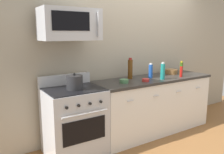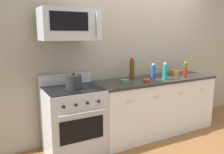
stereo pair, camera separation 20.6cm
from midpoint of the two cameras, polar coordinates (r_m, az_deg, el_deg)
The scene contains 14 objects.
ground_plane at distance 4.11m, azimuth 8.48°, elevation -12.90°, with size 6.24×6.24×0.00m, color brown.
back_wall at distance 4.10m, azimuth 5.21°, elevation 6.63°, with size 5.20×0.10×2.70m, color #9E937F.
counter_unit at distance 3.95m, azimuth 8.67°, elevation -6.77°, with size 2.11×0.66×0.92m.
range_oven at distance 3.24m, azimuth -11.18°, elevation -10.65°, with size 0.76×0.69×1.07m.
microwave at distance 3.06m, azimuth -12.37°, elevation 12.58°, with size 0.74×0.44×0.40m.
bottle_hot_sauce_red at distance 4.00m, azimuth 15.34°, elevation 1.36°, with size 0.05×0.05×0.20m.
bottle_sparkling_teal at distance 3.71m, azimuth 10.89°, elevation 1.40°, with size 0.07×0.07×0.27m.
bottle_olive_oil at distance 4.14m, azimuth 15.41°, elevation 1.99°, with size 0.06×0.06×0.25m.
bottle_soda_blue at distance 3.81m, azimuth 8.01°, elevation 1.49°, with size 0.07×0.07×0.24m.
bottle_wine_amber at distance 3.70m, azimuth 2.93°, elevation 2.02°, with size 0.08×0.08×0.34m.
bowl_green_glaze at distance 3.39m, azimuth 1.26°, elevation -1.02°, with size 0.13×0.13×0.05m.
bowl_wooden_salad at distance 4.27m, azimuth 13.13°, elevation 1.33°, with size 0.22×0.22×0.08m.
bowl_red_small at distance 3.52m, azimuth 6.69°, elevation -0.75°, with size 0.11×0.11×0.04m.
stockpot at distance 3.03m, azimuth -11.18°, elevation -1.33°, with size 0.21×0.21×0.22m.
Camera 1 is at (-2.59, -2.77, 1.63)m, focal length 36.96 mm.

